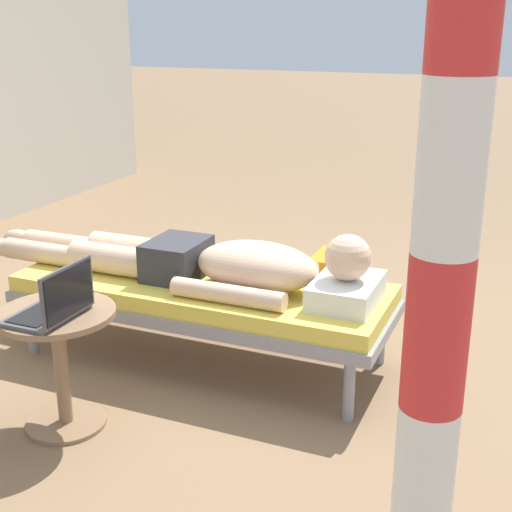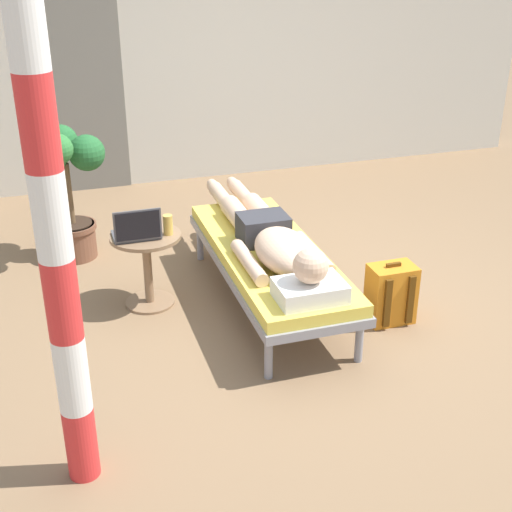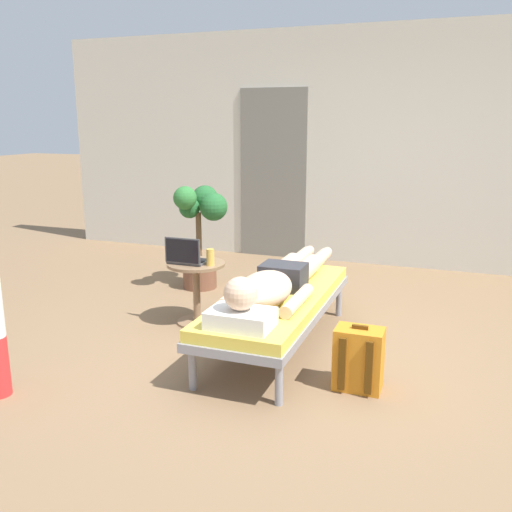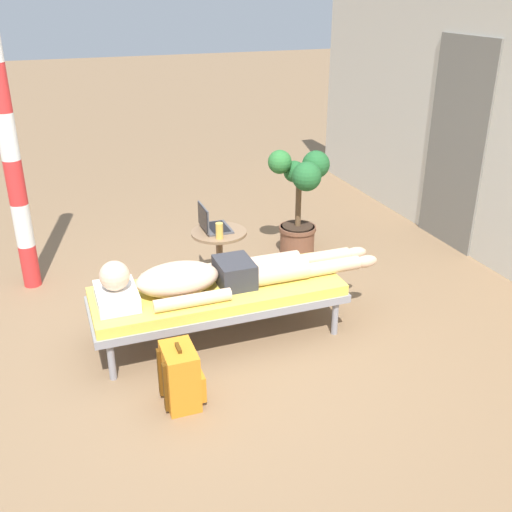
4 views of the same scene
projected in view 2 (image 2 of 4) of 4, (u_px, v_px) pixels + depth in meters
The scene contains 11 objects.
ground_plane at pixel (304, 309), 4.87m from camera, with size 40.00×40.00×0.00m, color #846647.
house_wall_back at pixel (176, 43), 6.83m from camera, with size 7.60×0.20×2.70m, color beige.
house_door_panel at pixel (78, 86), 6.62m from camera, with size 0.84×0.03×2.04m, color slate.
lounge_chair at pixel (269, 259), 4.80m from camera, with size 0.67×1.89×0.42m.
person_reclining at pixel (272, 239), 4.68m from camera, with size 0.53×2.17×0.32m.
side_table at pixel (147, 257), 4.79m from camera, with size 0.48×0.48×0.52m.
laptop at pixel (137, 231), 4.64m from camera, with size 0.31×0.24×0.23m.
drink_glass at pixel (168, 225), 4.70m from camera, with size 0.06×0.06×0.14m, color gold.
backpack at pixel (391, 294), 4.66m from camera, with size 0.30×0.26×0.42m.
potted_plant at pixel (70, 185), 5.40m from camera, with size 0.50×0.61×1.05m.
porch_post at pixel (51, 216), 2.85m from camera, with size 0.15×0.15×2.69m.
Camera 2 is at (-1.60, -3.94, 2.42)m, focal length 49.60 mm.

